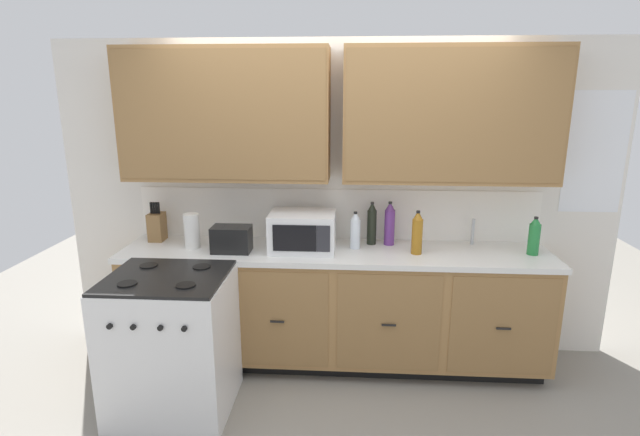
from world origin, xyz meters
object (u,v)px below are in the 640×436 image
bottle_clear (355,230)px  bottle_violet (390,224)px  bottle_dark (372,224)px  bottle_amber (417,233)px  microwave (303,231)px  toaster (232,239)px  paper_towel_roll (192,231)px  knife_block (157,226)px  bottle_green (534,236)px  stove_range (172,343)px

bottle_clear → bottle_violet: bottle_violet is taller
bottle_dark → bottle_amber: 0.38m
microwave → bottle_clear: 0.39m
microwave → bottle_amber: bearing=-3.1°
microwave → bottle_clear: size_ratio=1.70×
toaster → bottle_amber: bearing=1.7°
microwave → toaster: bearing=-170.6°
paper_towel_roll → bottle_dark: bearing=7.6°
knife_block → paper_towel_roll: knife_block is taller
paper_towel_roll → bottle_green: size_ratio=0.93×
knife_block → bottle_green: bearing=-3.2°
microwave → bottle_green: size_ratio=1.72×
knife_block → bottle_green: (2.83, -0.16, 0.02)m
microwave → paper_towel_roll: 0.83m
bottle_dark → bottle_amber: bottle_dark is taller
microwave → knife_block: size_ratio=1.55×
knife_block → paper_towel_roll: bearing=-25.7°
paper_towel_roll → bottle_violet: 1.49m
stove_range → bottle_clear: bearing=29.8°
toaster → bottle_dark: (1.03, 0.26, 0.07)m
stove_range → bottle_violet: size_ratio=2.82×
bottle_dark → bottle_violet: 0.13m
bottle_dark → bottle_violet: bearing=-2.7°
stove_range → bottle_amber: size_ratio=2.97×
toaster → bottle_dark: bearing=14.0°
stove_range → bottle_violet: (1.45, 0.79, 0.62)m
knife_block → bottle_dark: size_ratio=0.94×
stove_range → bottle_green: bottle_green is taller
stove_range → microwave: microwave is taller
knife_block → toaster: bearing=-20.1°
stove_range → bottle_green: 2.62m
microwave → bottle_green: same height
toaster → paper_towel_roll: bearing=166.2°
paper_towel_roll → bottle_violet: bottle_violet is taller
toaster → knife_block: (-0.65, 0.24, 0.02)m
stove_range → toaster: size_ratio=3.39×
knife_block → microwave: bearing=-7.5°
paper_towel_roll → bottle_violet: size_ratio=0.77×
bottle_clear → bottle_amber: bearing=-12.7°
knife_block → bottle_clear: (1.55, -0.10, 0.02)m
bottle_amber → bottle_clear: bottle_amber is taller
microwave → toaster: size_ratio=1.71×
toaster → knife_block: size_ratio=0.90×
knife_block → bottle_violet: bearing=0.4°
bottle_green → bottle_clear: (-1.28, 0.06, 0.00)m
stove_range → bottle_violet: bearing=28.6°
bottle_green → bottle_clear: size_ratio=0.99×
microwave → bottle_green: bearing=-0.1°
stove_range → bottle_dark: bearing=31.2°
paper_towel_roll → bottle_green: (2.50, 0.00, 0.01)m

